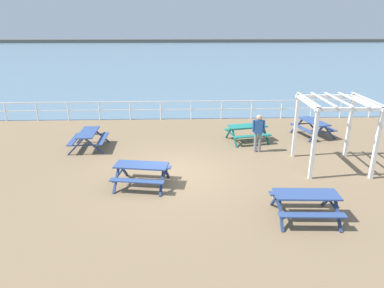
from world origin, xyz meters
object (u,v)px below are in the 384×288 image
picnic_table_corner (313,125)px  picnic_table_far_left (306,200)px  picnic_table_near_left (247,129)px  visitor (258,131)px  picnic_table_seaward (88,136)px  picnic_table_near_right (142,170)px  lattice_pergola (335,117)px

picnic_table_corner → picnic_table_far_left: bearing=143.4°
picnic_table_near_left → picnic_table_far_left: size_ratio=1.10×
picnic_table_far_left → visitor: size_ratio=1.13×
picnic_table_near_left → picnic_table_seaward: 7.28m
picnic_table_near_right → picnic_table_seaward: 4.71m
picnic_table_near_right → visitor: visitor is taller
visitor → picnic_table_seaward: bearing=-90.0°
picnic_table_near_right → visitor: size_ratio=1.22×
picnic_table_corner → visitor: (-3.24, -2.13, 0.36)m
picnic_table_near_left → picnic_table_seaward: bearing=174.2°
picnic_table_near_left → visitor: 1.50m
picnic_table_corner → lattice_pergola: 4.19m
picnic_table_near_left → visitor: size_ratio=1.24×
picnic_table_near_left → lattice_pergola: size_ratio=0.76×
picnic_table_near_right → picnic_table_far_left: (4.87, -2.31, 0.00)m
picnic_table_corner → lattice_pergola: (-0.79, -3.87, 1.41)m
picnic_table_far_left → picnic_table_near_left: bearing=95.9°
picnic_table_seaward → picnic_table_corner: bearing=-84.3°
picnic_table_near_right → lattice_pergola: size_ratio=0.75×
picnic_table_seaward → picnic_table_far_left: bearing=-130.8°
lattice_pergola → picnic_table_near_left: bearing=131.4°
picnic_table_near_right → picnic_table_far_left: bearing=-16.0°
picnic_table_far_left → picnic_table_seaward: same height
picnic_table_far_left → lattice_pergola: size_ratio=0.69×
picnic_table_near_left → picnic_table_corner: bearing=-0.3°
picnic_table_near_left → picnic_table_seaward: same height
picnic_table_seaward → visitor: 7.47m
picnic_table_far_left → picnic_table_seaward: (-7.60, 6.14, 0.00)m
picnic_table_near_right → visitor: 5.65m
lattice_pergola → picnic_table_seaward: bearing=168.0°
picnic_table_corner → picnic_table_near_right: bearing=108.9°
picnic_table_corner → visitor: size_ratio=1.28×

